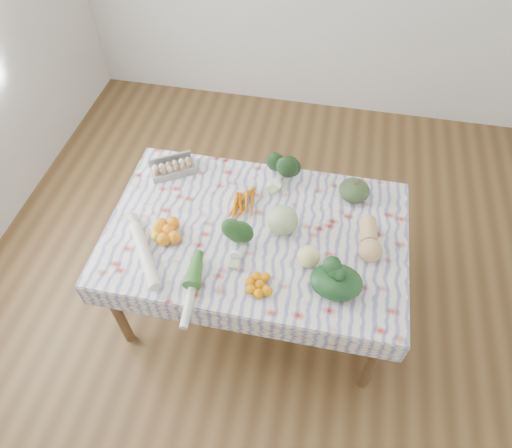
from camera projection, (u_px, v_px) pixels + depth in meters
The scene contains 16 objects.
ground at pixel (256, 299), 3.12m from camera, with size 4.50×4.50×0.00m, color brown.
dining_table at pixel (256, 240), 2.59m from camera, with size 1.60×1.00×0.75m.
tablecloth at pixel (256, 231), 2.53m from camera, with size 1.66×1.06×0.01m, color white.
egg_carton at pixel (173, 170), 2.78m from camera, with size 0.27×0.11×0.07m, color #9C9C97.
carrot_bunch at pixel (243, 204), 2.62m from camera, with size 0.23×0.21×0.04m, color #D16504.
kale_bunch at pixel (282, 173), 2.70m from camera, with size 0.18×0.16×0.16m, color #193616.
kabocha_squash at pixel (354, 190), 2.64m from camera, with size 0.18×0.18×0.12m, color #364B27.
cabbage at pixel (283, 220), 2.46m from camera, with size 0.17×0.17×0.17m, color #A3B978.
butternut_squash at pixel (370, 238), 2.42m from camera, with size 0.12×0.27×0.12m, color tan.
orange_cluster at pixel (168, 231), 2.48m from camera, with size 0.23×0.23×0.08m, color orange.
broccoli at pixel (238, 245), 2.39m from camera, with size 0.17×0.17×0.12m, color #204C1C.
mandarin_cluster at pixel (260, 284), 2.28m from camera, with size 0.18×0.18×0.05m, color orange.
grapefruit at pixel (308, 257), 2.35m from camera, with size 0.12×0.12×0.12m, color #F1E083.
spinach_bag at pixel (336, 282), 2.25m from camera, with size 0.26×0.21×0.12m, color #133316.
daikon at pixel (145, 255), 2.39m from camera, with size 0.06×0.06×0.45m, color white.
leek at pixel (192, 290), 2.26m from camera, with size 0.05×0.05×0.41m, color silver.
Camera 1 is at (0.31, -1.52, 2.76)m, focal length 32.00 mm.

